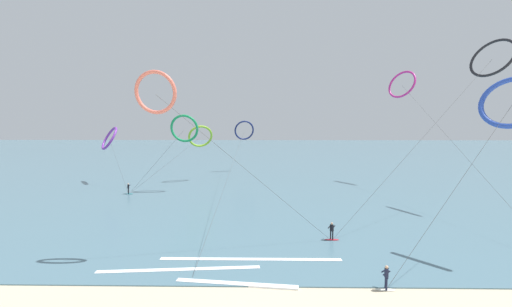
# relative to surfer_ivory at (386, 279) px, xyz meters

# --- Properties ---
(sea_water) EXTENTS (400.00, 200.00, 0.08)m
(sea_water) POSITION_rel_surfer_ivory_xyz_m (-8.90, 100.20, -0.70)
(sea_water) COLOR slate
(sea_water) RESTS_ON ground
(surfer_ivory) EXTENTS (1.40, 0.62, 1.70)m
(surfer_ivory) POSITION_rel_surfer_ivory_xyz_m (0.00, 0.00, 0.00)
(surfer_ivory) COLOR silver
(surfer_ivory) RESTS_ON ground
(surfer_teal) EXTENTS (1.40, 0.63, 1.70)m
(surfer_teal) POSITION_rel_surfer_ivory_xyz_m (-29.10, 29.28, 0.08)
(surfer_teal) COLOR teal
(surfer_teal) RESTS_ON ground
(surfer_crimson) EXTENTS (1.40, 0.71, 1.70)m
(surfer_crimson) POSITION_rel_surfer_ivory_xyz_m (-1.64, 9.27, 0.08)
(surfer_crimson) COLOR red
(surfer_crimson) RESTS_ON ground
(kite_cobalt) EXTENTS (13.99, 8.01, 14.92)m
(kite_cobalt) POSITION_rel_surfer_ivory_xyz_m (11.53, 5.44, 11.99)
(kite_cobalt) COLOR #2647B7
(kite_cobalt) RESTS_ON ground
(kite_navy) EXTENTS (4.80, 54.99, 11.81)m
(kite_navy) POSITION_rel_surfer_ivory_xyz_m (-12.26, 54.54, 8.77)
(kite_navy) COLOR navy
(kite_navy) RESTS_ON ground
(kite_emerald) EXTENTS (10.72, 3.38, 12.57)m
(kite_emerald) POSITION_rel_surfer_ivory_xyz_m (-20.72, 31.82, 9.54)
(kite_emerald) COLOR #199351
(kite_emerald) RESTS_ON ground
(kite_charcoal) EXTENTS (24.37, 14.82, 21.66)m
(kite_charcoal) POSITION_rel_surfer_ivory_xyz_m (20.33, 21.08, 18.42)
(kite_charcoal) COLOR black
(kite_charcoal) RESTS_ON ground
(kite_coral) EXTENTS (16.82, 4.78, 15.26)m
(kite_coral) POSITION_rel_surfer_ivory_xyz_m (-16.66, 5.08, 12.75)
(kite_coral) COLOR #EA7260
(kite_coral) RESTS_ON ground
(kite_lime) EXTENTS (11.80, 14.28, 10.82)m
(kite_lime) POSITION_rel_surfer_ivory_xyz_m (-19.95, 41.53, 7.89)
(kite_lime) COLOR #8CC62D
(kite_lime) RESTS_ON ground
(kite_magenta) EXTENTS (5.30, 40.65, 20.86)m
(kite_magenta) POSITION_rel_surfer_ivory_xyz_m (17.54, 40.72, 17.51)
(kite_magenta) COLOR #CC288E
(kite_magenta) RESTS_ON ground
(kite_violet) EXTENTS (10.01, 12.94, 10.57)m
(kite_violet) POSITION_rel_surfer_ivory_xyz_m (-36.49, 39.43, 7.62)
(kite_violet) COLOR purple
(kite_violet) RESTS_ON ground
(wave_crest_near) EXTENTS (8.49, 1.44, 0.12)m
(wave_crest_near) POSITION_rel_surfer_ivory_xyz_m (-10.01, 0.55, -0.68)
(wave_crest_near) COLOR white
(wave_crest_near) RESTS_ON ground
(wave_crest_mid) EXTENTS (12.20, 1.57, 0.12)m
(wave_crest_mid) POSITION_rel_surfer_ivory_xyz_m (-14.50, 2.65, -0.68)
(wave_crest_mid) COLOR white
(wave_crest_mid) RESTS_ON ground
(wave_crest_far) EXTENTS (14.70, 0.51, 0.12)m
(wave_crest_far) POSITION_rel_surfer_ivory_xyz_m (-9.16, 4.62, -0.68)
(wave_crest_far) COLOR white
(wave_crest_far) RESTS_ON ground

